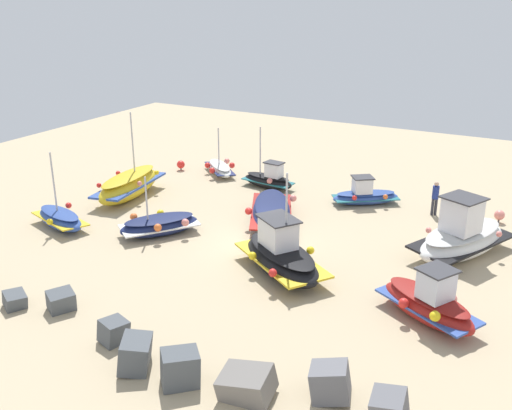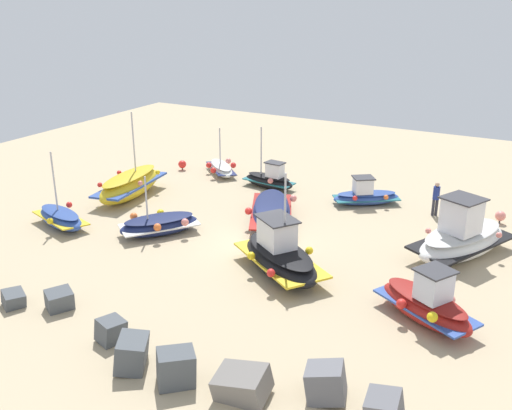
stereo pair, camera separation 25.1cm
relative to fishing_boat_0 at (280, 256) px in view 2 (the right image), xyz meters
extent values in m
plane|color=tan|center=(2.05, -2.24, -0.72)|extent=(49.62, 49.62, 0.00)
ellipsoid|color=black|center=(-0.03, 0.02, -0.20)|extent=(4.84, 4.13, 1.05)
cube|color=gold|center=(-0.03, 0.02, -0.15)|extent=(4.73, 4.08, 0.09)
ellipsoid|color=black|center=(-0.03, 0.02, 0.23)|extent=(4.26, 3.63, 0.17)
cube|color=white|center=(0.21, -0.14, 0.87)|extent=(1.76, 1.67, 1.12)
cube|color=#333338|center=(0.21, -0.14, 1.46)|extent=(2.04, 1.93, 0.06)
cylinder|color=#B7B7BC|center=(-0.28, 0.19, 1.88)|extent=(0.08, 0.08, 3.14)
sphere|color=red|center=(-0.43, 1.58, 0.06)|extent=(0.32, 0.32, 0.32)
sphere|color=yellow|center=(-0.96, -0.63, 0.17)|extent=(0.32, 0.32, 0.32)
sphere|color=yellow|center=(0.90, 0.68, 0.07)|extent=(0.32, 0.32, 0.32)
sphere|color=red|center=(0.36, -1.53, 0.06)|extent=(0.32, 0.32, 0.32)
ellipsoid|color=gold|center=(10.91, -4.03, -0.07)|extent=(2.38, 5.28, 1.36)
cube|color=#2D4C9E|center=(10.91, -4.03, -0.01)|extent=(2.38, 5.08, 0.16)
ellipsoid|color=gold|center=(10.91, -4.03, 0.48)|extent=(2.06, 4.64, 0.26)
cylinder|color=#B7B7BC|center=(11.00, -4.66, 2.17)|extent=(0.08, 0.08, 3.18)
sphere|color=yellow|center=(10.17, -5.48, 0.39)|extent=(0.25, 0.25, 0.25)
sphere|color=red|center=(11.89, -4.35, 0.42)|extent=(0.25, 0.25, 0.25)
sphere|color=#EA7F75|center=(9.93, -3.72, 0.32)|extent=(0.25, 0.25, 0.25)
sphere|color=red|center=(11.65, -2.58, 0.28)|extent=(0.25, 0.25, 0.25)
ellipsoid|color=white|center=(-5.93, -5.03, -0.16)|extent=(3.92, 5.45, 1.25)
cube|color=black|center=(-5.93, -5.03, -0.10)|extent=(3.85, 5.28, 0.21)
ellipsoid|color=beige|center=(-5.93, -5.03, 0.32)|extent=(3.41, 4.78, 0.28)
cube|color=white|center=(-5.81, -4.78, 1.12)|extent=(1.67, 1.65, 1.42)
cube|color=#333338|center=(-5.81, -4.78, 1.86)|extent=(1.93, 1.91, 0.06)
sphere|color=#EA7F75|center=(-7.26, -5.40, 0.34)|extent=(0.24, 0.24, 0.24)
sphere|color=#EA7F75|center=(-4.59, -4.66, 0.26)|extent=(0.24, 0.24, 0.24)
ellipsoid|color=#2D4C9E|center=(-0.44, -9.09, -0.41)|extent=(3.48, 2.97, 0.66)
cube|color=#1E6670|center=(-0.44, -9.09, -0.37)|extent=(3.39, 2.92, 0.07)
ellipsoid|color=navy|center=(-0.44, -9.09, -0.14)|extent=(3.06, 2.61, 0.12)
cube|color=white|center=(-0.26, -8.96, 0.30)|extent=(1.19, 1.17, 0.78)
cube|color=#333338|center=(-0.26, -8.96, 0.72)|extent=(1.38, 1.35, 0.06)
sphere|color=orange|center=(-1.49, -9.02, -0.15)|extent=(0.25, 0.25, 0.25)
sphere|color=yellow|center=(-0.05, -9.64, -0.13)|extent=(0.25, 0.25, 0.25)
sphere|color=red|center=(-0.18, -8.07, -0.12)|extent=(0.25, 0.25, 0.25)
ellipsoid|color=navy|center=(2.75, -4.60, -0.25)|extent=(3.86, 5.35, 1.01)
cube|color=maroon|center=(2.75, -4.60, -0.20)|extent=(3.82, 5.19, 0.14)
ellipsoid|color=#151E45|center=(2.75, -4.60, 0.15)|extent=(3.38, 4.70, 0.20)
sphere|color=red|center=(3.30, -3.35, 0.12)|extent=(0.34, 0.34, 0.34)
sphere|color=#EA7F75|center=(2.19, -5.85, 0.15)|extent=(0.34, 0.34, 0.34)
ellipsoid|color=black|center=(5.20, -9.01, -0.37)|extent=(3.18, 1.40, 0.74)
cube|color=#1E6670|center=(5.20, -9.01, -0.33)|extent=(3.06, 1.41, 0.08)
ellipsoid|color=black|center=(5.20, -9.01, -0.07)|extent=(2.80, 1.22, 0.14)
cube|color=white|center=(4.80, -8.96, 0.38)|extent=(0.95, 0.73, 0.78)
cube|color=#333338|center=(4.80, -8.96, 0.80)|extent=(1.11, 0.84, 0.06)
cylinder|color=#B7B7BC|center=(5.72, -9.07, 1.33)|extent=(0.08, 0.08, 2.68)
sphere|color=#EA7F75|center=(5.66, -9.69, -0.13)|extent=(0.31, 0.31, 0.31)
sphere|color=#EA7F75|center=(4.74, -8.32, -0.06)|extent=(0.31, 0.31, 0.31)
ellipsoid|color=navy|center=(6.49, -0.80, -0.32)|extent=(3.29, 3.76, 0.86)
cube|color=white|center=(6.49, -0.80, -0.28)|extent=(3.23, 3.66, 0.11)
ellipsoid|color=#151E45|center=(6.49, -0.80, 0.02)|extent=(2.88, 3.30, 0.17)
cylinder|color=#B7B7BC|center=(6.80, -0.39, 1.08)|extent=(0.08, 0.08, 1.99)
sphere|color=orange|center=(7.73, -0.54, -0.01)|extent=(0.34, 0.34, 0.34)
sphere|color=orange|center=(6.00, -0.05, -0.03)|extent=(0.34, 0.34, 0.34)
sphere|color=yellow|center=(6.99, -1.56, -0.05)|extent=(0.34, 0.34, 0.34)
sphere|color=#EA7F75|center=(5.25, -1.07, -0.01)|extent=(0.34, 0.34, 0.34)
ellipsoid|color=maroon|center=(-5.85, 0.82, -0.26)|extent=(3.92, 3.01, 0.97)
cube|color=#2D4C9E|center=(-5.85, 0.82, -0.21)|extent=(3.80, 2.96, 0.11)
ellipsoid|color=maroon|center=(-5.85, 0.82, 0.14)|extent=(3.44, 2.63, 0.18)
cube|color=silver|center=(-6.06, 0.94, 0.71)|extent=(1.25, 1.28, 0.99)
cube|color=#333338|center=(-6.06, 0.94, 1.23)|extent=(1.45, 1.48, 0.06)
sphere|color=red|center=(-5.38, -0.35, 0.07)|extent=(0.34, 0.34, 0.34)
sphere|color=red|center=(-5.17, 1.36, -0.01)|extent=(0.34, 0.34, 0.34)
sphere|color=#EA7F75|center=(-6.52, 0.29, -0.02)|extent=(0.34, 0.34, 0.34)
sphere|color=yellow|center=(-6.31, 2.00, 0.16)|extent=(0.34, 0.34, 0.34)
ellipsoid|color=#2D4C9E|center=(11.07, 0.73, -0.33)|extent=(3.55, 2.27, 0.87)
cube|color=gold|center=(11.07, 0.73, -0.29)|extent=(3.42, 2.23, 0.16)
ellipsoid|color=navy|center=(11.07, 0.73, 0.00)|extent=(3.11, 1.96, 0.20)
cylinder|color=#B7B7BC|center=(11.26, 0.67, 1.46)|extent=(0.08, 0.08, 2.79)
sphere|color=red|center=(11.39, -0.17, 0.02)|extent=(0.29, 0.29, 0.29)
sphere|color=yellow|center=(10.75, 1.63, -0.07)|extent=(0.29, 0.29, 0.29)
ellipsoid|color=white|center=(8.94, -9.97, -0.42)|extent=(3.11, 3.02, 0.67)
cube|color=navy|center=(8.94, -9.97, -0.39)|extent=(3.02, 2.94, 0.11)
ellipsoid|color=beige|center=(8.94, -9.97, -0.17)|extent=(2.72, 2.64, 0.15)
cylinder|color=#B7B7BC|center=(9.06, -10.08, 0.97)|extent=(0.08, 0.08, 2.17)
sphere|color=#EA7F75|center=(9.08, -11.04, -0.21)|extent=(0.35, 0.35, 0.35)
sphere|color=red|center=(9.61, -9.66, -0.20)|extent=(0.35, 0.35, 0.35)
sphere|color=red|center=(8.27, -10.27, -0.17)|extent=(0.35, 0.35, 0.35)
sphere|color=red|center=(8.80, -8.89, -0.21)|extent=(0.35, 0.35, 0.35)
cylinder|color=#2D2D38|center=(-3.98, -9.17, -0.30)|extent=(0.14, 0.14, 0.86)
cylinder|color=#2D2D38|center=(-3.84, -9.10, -0.30)|extent=(0.14, 0.14, 0.86)
cylinder|color=navy|center=(-3.91, -9.14, 0.45)|extent=(0.32, 0.32, 0.64)
sphere|color=tan|center=(-3.91, -9.14, 0.89)|extent=(0.22, 0.22, 0.22)
cube|color=slate|center=(-4.43, 6.05, -0.27)|extent=(1.40, 1.30, 1.16)
cube|color=slate|center=(-2.44, 7.13, -0.34)|extent=(1.60, 1.30, 1.10)
cube|color=#4C5156|center=(-0.54, 7.55, -0.21)|extent=(1.34, 1.32, 1.07)
cube|color=#4C5156|center=(1.07, 7.52, -0.27)|extent=(1.41, 1.54, 1.06)
cube|color=#4C5156|center=(2.52, 6.82, -0.35)|extent=(0.97, 0.97, 0.87)
cube|color=#4C5156|center=(5.44, 6.17, -0.38)|extent=(1.13, 1.15, 0.78)
cube|color=#4C5156|center=(7.01, 6.80, -0.46)|extent=(1.05, 0.96, 0.67)
cylinder|color=#3F3F42|center=(11.45, -9.48, -0.67)|extent=(0.08, 0.08, 0.11)
sphere|color=red|center=(11.45, -9.48, -0.36)|extent=(0.49, 0.49, 0.49)
cylinder|color=#3F3F42|center=(-6.87, -9.59, -0.65)|extent=(0.08, 0.08, 0.14)
sphere|color=#EA7F75|center=(-6.87, -9.59, -0.34)|extent=(0.48, 0.48, 0.48)
camera|label=1|loc=(-8.88, 18.58, 9.73)|focal=40.92mm
camera|label=2|loc=(-9.10, 18.46, 9.73)|focal=40.92mm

